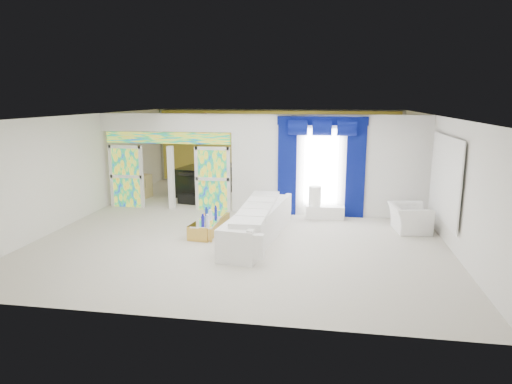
% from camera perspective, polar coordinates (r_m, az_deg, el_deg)
% --- Properties ---
extents(floor, '(12.00, 12.00, 0.00)m').
position_cam_1_polar(floor, '(13.05, -0.45, -3.61)').
color(floor, '#B7AF9E').
rests_on(floor, ground).
extents(dividing_wall, '(5.70, 0.18, 3.00)m').
position_cam_1_polar(dividing_wall, '(13.54, 9.29, 3.29)').
color(dividing_wall, white).
rests_on(dividing_wall, ground).
extents(dividing_header, '(4.30, 0.18, 0.55)m').
position_cam_1_polar(dividing_header, '(14.31, -11.22, 8.61)').
color(dividing_header, white).
rests_on(dividing_header, dividing_wall).
extents(stained_panel_left, '(0.95, 0.04, 2.00)m').
position_cam_1_polar(stained_panel_left, '(15.06, -16.04, 1.91)').
color(stained_panel_left, '#994C3F').
rests_on(stained_panel_left, ground).
extents(stained_panel_right, '(0.95, 0.04, 2.00)m').
position_cam_1_polar(stained_panel_right, '(14.08, -5.49, 1.65)').
color(stained_panel_right, '#994C3F').
rests_on(stained_panel_right, ground).
extents(stained_transom, '(4.00, 0.05, 0.35)m').
position_cam_1_polar(stained_transom, '(14.35, -11.14, 6.71)').
color(stained_transom, '#994C3F').
rests_on(stained_transom, dividing_header).
extents(window_pane, '(1.00, 0.02, 2.30)m').
position_cam_1_polar(window_pane, '(13.45, 8.21, 3.05)').
color(window_pane, white).
rests_on(window_pane, dividing_wall).
extents(blue_drape_left, '(0.55, 0.10, 2.80)m').
position_cam_1_polar(blue_drape_left, '(13.48, 3.95, 2.95)').
color(blue_drape_left, '#04064E').
rests_on(blue_drape_left, ground).
extents(blue_drape_right, '(0.55, 0.10, 2.80)m').
position_cam_1_polar(blue_drape_right, '(13.45, 12.47, 2.67)').
color(blue_drape_right, '#04064E').
rests_on(blue_drape_right, ground).
extents(blue_pelmet, '(2.60, 0.12, 0.25)m').
position_cam_1_polar(blue_pelmet, '(13.28, 8.39, 8.88)').
color(blue_pelmet, '#04064E').
rests_on(blue_pelmet, dividing_wall).
extents(wall_mirror, '(0.04, 2.70, 1.90)m').
position_cam_1_polar(wall_mirror, '(11.89, 22.82, 1.57)').
color(wall_mirror, white).
rests_on(wall_mirror, ground).
extents(gold_curtains, '(9.70, 0.12, 2.90)m').
position_cam_1_polar(gold_curtains, '(18.53, 2.65, 5.71)').
color(gold_curtains, gold).
rests_on(gold_curtains, ground).
extents(white_sofa, '(1.30, 3.97, 0.74)m').
position_cam_1_polar(white_sofa, '(11.31, 0.32, -4.11)').
color(white_sofa, white).
rests_on(white_sofa, ground).
extents(coffee_table, '(0.74, 1.69, 0.36)m').
position_cam_1_polar(coffee_table, '(11.92, -5.90, -4.28)').
color(coffee_table, gold).
rests_on(coffee_table, ground).
extents(console_table, '(1.13, 0.41, 0.37)m').
position_cam_1_polar(console_table, '(13.39, 8.68, -2.53)').
color(console_table, white).
rests_on(console_table, ground).
extents(table_lamp, '(0.36, 0.36, 0.58)m').
position_cam_1_polar(table_lamp, '(13.28, 7.45, -0.50)').
color(table_lamp, white).
rests_on(table_lamp, console_table).
extents(armchair, '(1.08, 1.20, 0.71)m').
position_cam_1_polar(armchair, '(12.62, 18.82, -3.15)').
color(armchair, white).
rests_on(armchair, ground).
extents(grand_piano, '(1.91, 2.28, 1.02)m').
position_cam_1_polar(grand_piano, '(16.63, -6.37, 1.49)').
color(grand_piano, black).
rests_on(grand_piano, ground).
extents(piano_bench, '(1.03, 0.56, 0.32)m').
position_cam_1_polar(piano_bench, '(15.20, -7.96, -0.87)').
color(piano_bench, black).
rests_on(piano_bench, ground).
extents(tv_console, '(0.63, 0.59, 0.81)m').
position_cam_1_polar(tv_console, '(16.52, -14.20, 0.76)').
color(tv_console, tan).
rests_on(tv_console, ground).
extents(chandelier, '(0.60, 0.60, 0.60)m').
position_cam_1_polar(chandelier, '(16.43, -6.44, 8.89)').
color(chandelier, gold).
rests_on(chandelier, ceiling).
extents(decanters, '(0.21, 1.22, 0.27)m').
position_cam_1_polar(decanters, '(11.80, -6.07, -3.04)').
color(decanters, '#162199').
rests_on(decanters, coffee_table).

